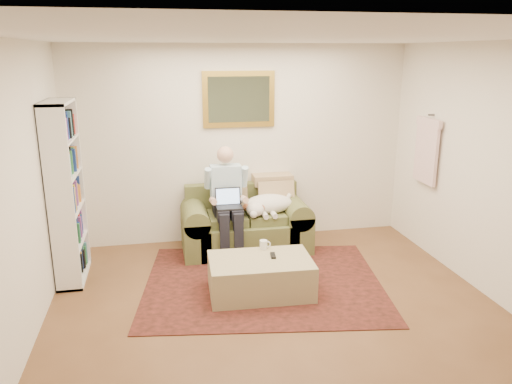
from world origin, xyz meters
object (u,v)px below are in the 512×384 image
object	(u,v)px
sleeping_dog	(269,204)
bookshelf	(66,193)
sofa	(245,228)
ottoman	(260,276)
coffee_mug	(264,245)
laptop	(229,202)
seated_man	(228,203)

from	to	relation	value
sleeping_dog	bookshelf	xyz separation A→B (m)	(-2.37, -0.37, 0.38)
sofa	ottoman	xyz separation A→B (m)	(-0.06, -1.27, -0.08)
sleeping_dog	bookshelf	size ratio (longest dim) A/B	0.33
sofa	bookshelf	xyz separation A→B (m)	(-2.08, -0.46, 0.72)
ottoman	coffee_mug	size ratio (longest dim) A/B	10.75
sleeping_dog	laptop	bearing A→B (deg)	-166.36
laptop	coffee_mug	distance (m)	0.88
laptop	seated_man	bearing A→B (deg)	90.00
seated_man	bookshelf	world-z (taller)	bookshelf
seated_man	coffee_mug	distance (m)	0.93
coffee_mug	bookshelf	distance (m)	2.24
ottoman	seated_man	bearing A→B (deg)	99.02
seated_man	sleeping_dog	bearing A→B (deg)	7.13
bookshelf	laptop	bearing A→B (deg)	7.56
coffee_mug	bookshelf	xyz separation A→B (m)	(-2.10, 0.55, 0.56)
sleeping_dog	ottoman	xyz separation A→B (m)	(-0.36, -1.19, -0.42)
ottoman	sleeping_dog	bearing A→B (deg)	73.37
laptop	bookshelf	xyz separation A→B (m)	(-1.83, -0.24, 0.28)
sofa	coffee_mug	xyz separation A→B (m)	(0.03, -1.00, 0.16)
laptop	ottoman	world-z (taller)	laptop
ottoman	bookshelf	distance (m)	2.32
sofa	laptop	world-z (taller)	laptop
laptop	bookshelf	size ratio (longest dim) A/B	0.16
coffee_mug	laptop	bearing A→B (deg)	108.87
sofa	laptop	bearing A→B (deg)	-138.98
seated_man	sleeping_dog	size ratio (longest dim) A/B	2.04
sleeping_dog	coffee_mug	bearing A→B (deg)	-106.06
seated_man	ottoman	size ratio (longest dim) A/B	1.27
laptop	bookshelf	bearing A→B (deg)	-172.44
bookshelf	sofa	bearing A→B (deg)	12.36
ottoman	bookshelf	bearing A→B (deg)	157.88
sleeping_dog	coffee_mug	size ratio (longest dim) A/B	6.68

